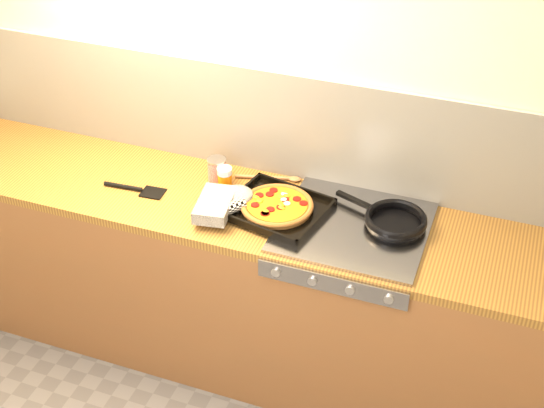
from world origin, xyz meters
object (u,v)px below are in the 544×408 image
at_px(tomato_can, 217,171).
at_px(juice_glass, 225,179).
at_px(pizza_on_tray, 260,205).
at_px(frying_pan, 395,221).

bearing_deg(tomato_can, juice_glass, -37.33).
relative_size(pizza_on_tray, frying_pan, 1.23).
bearing_deg(frying_pan, juice_glass, 178.39).
relative_size(pizza_on_tray, juice_glass, 5.00).
bearing_deg(tomato_can, pizza_on_tray, -30.60).
height_order(pizza_on_tray, tomato_can, tomato_can).
height_order(frying_pan, juice_glass, juice_glass).
bearing_deg(pizza_on_tray, frying_pan, 9.67).
bearing_deg(tomato_can, frying_pan, -4.45).
bearing_deg(frying_pan, pizza_on_tray, -170.33).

